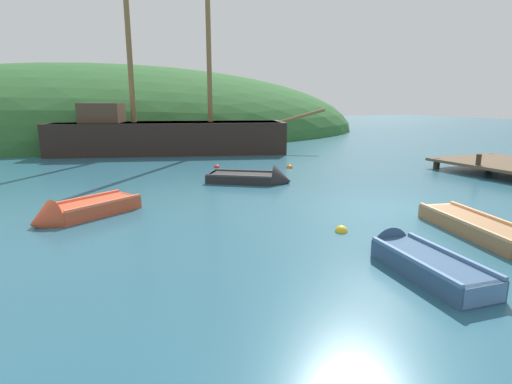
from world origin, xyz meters
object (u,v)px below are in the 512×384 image
sailing_ship (167,141)px  rowboat_outer_left (257,180)px  buoy_yellow (341,232)px  buoy_orange (289,168)px  buoy_red (217,168)px  rowboat_near_dock (415,261)px  rowboat_outer_right (79,213)px  rowboat_portside (495,237)px

sailing_ship → rowboat_outer_left: 10.35m
buoy_yellow → buoy_orange: bearing=68.1°
buoy_red → buoy_yellow: 10.21m
rowboat_outer_left → buoy_red: bearing=129.0°
rowboat_near_dock → buoy_orange: (3.56, 11.04, -0.12)m
rowboat_outer_right → rowboat_near_dock: bearing=102.6°
rowboat_outer_right → buoy_orange: 10.32m
sailing_ship → rowboat_outer_right: size_ratio=5.18×
sailing_ship → rowboat_outer_right: (-5.27, -12.60, -0.59)m
buoy_red → buoy_orange: 3.40m
rowboat_portside → rowboat_near_dock: size_ratio=1.33×
rowboat_portside → buoy_yellow: (-2.66, 2.02, -0.11)m
rowboat_outer_left → buoy_orange: size_ratio=10.83×
buoy_orange → rowboat_portside: bearing=-94.6°
buoy_red → rowboat_outer_right: bearing=-134.4°
sailing_ship → rowboat_portside: sailing_ship is taller
rowboat_near_dock → rowboat_outer_left: bearing=1.9°
rowboat_portside → rowboat_outer_left: rowboat_outer_left is taller
buoy_red → buoy_orange: bearing=-26.0°
rowboat_outer_right → buoy_orange: rowboat_outer_right is taller
rowboat_portside → buoy_yellow: size_ratio=12.96×
sailing_ship → rowboat_portside: bearing=-62.6°
rowboat_portside → rowboat_outer_left: (-1.96, 8.30, -0.01)m
sailing_ship → buoy_red: bearing=-64.5°
rowboat_portside → rowboat_near_dock: (-2.70, -0.31, 0.02)m
rowboat_near_dock → rowboat_outer_right: bearing=48.5°
sailing_ship → rowboat_outer_right: 13.67m
rowboat_portside → buoy_orange: rowboat_portside is taller
sailing_ship → rowboat_near_dock: 18.90m
buoy_orange → buoy_yellow: 9.40m
rowboat_outer_left → buoy_yellow: 6.32m
rowboat_outer_right → buoy_yellow: size_ratio=9.92×
rowboat_near_dock → buoy_orange: size_ratio=9.83×
buoy_red → sailing_ship: bearing=97.5°
rowboat_outer_right → buoy_orange: bearing=178.3°
rowboat_outer_left → buoy_yellow: (-0.70, -6.28, -0.10)m
rowboat_outer_right → buoy_yellow: bearing=115.8°
rowboat_outer_right → rowboat_portside: size_ratio=0.77×
sailing_ship → rowboat_outer_right: sailing_ship is taller
buoy_red → buoy_orange: (3.06, -1.49, 0.00)m
rowboat_portside → buoy_orange: size_ratio=13.11×
sailing_ship → buoy_yellow: (0.38, -16.56, -0.71)m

